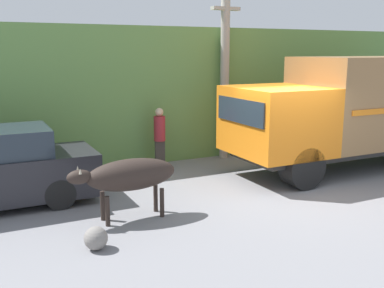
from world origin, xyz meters
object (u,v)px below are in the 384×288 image
at_px(utility_pole, 225,72).
at_px(roadside_rock, 96,238).
at_px(pedestrian_on_hill, 160,135).
at_px(brown_cow, 129,175).
at_px(cargo_truck, 358,108).

distance_m(utility_pole, roadside_rock, 7.59).
distance_m(pedestrian_on_hill, utility_pole, 2.87).
height_order(brown_cow, utility_pole, utility_pole).
height_order(cargo_truck, pedestrian_on_hill, cargo_truck).
bearing_deg(roadside_rock, pedestrian_on_hill, 56.29).
distance_m(pedestrian_on_hill, roadside_rock, 5.46).
bearing_deg(roadside_rock, cargo_truck, 14.87).
relative_size(brown_cow, pedestrian_on_hill, 1.25).
bearing_deg(cargo_truck, roadside_rock, -168.23).
bearing_deg(utility_pole, cargo_truck, -44.37).
bearing_deg(pedestrian_on_hill, utility_pole, -157.06).
xyz_separation_m(brown_cow, utility_pole, (4.31, 3.74, 1.76)).
bearing_deg(pedestrian_on_hill, roadside_rock, 70.66).
height_order(cargo_truck, utility_pole, utility_pole).
distance_m(cargo_truck, brown_cow, 7.20).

